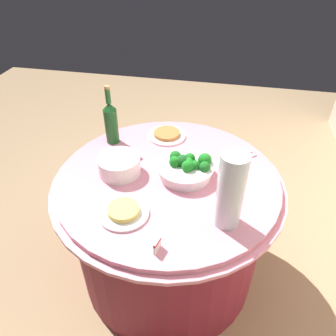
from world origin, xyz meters
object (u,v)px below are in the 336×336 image
plate_stack (119,165)px  wine_bottle (111,122)px  label_placard_front (157,245)px  food_plate_noodles (124,212)px  decorative_fruit_vase (230,194)px  broccoli_bowl (186,167)px  food_plate_peanuts (167,135)px  serving_tongs (242,158)px

plate_stack → wine_bottle: (-0.27, -0.13, 0.08)m
label_placard_front → plate_stack: bearing=-146.0°
wine_bottle → food_plate_noodles: bearing=23.7°
wine_bottle → decorative_fruit_vase: (0.50, 0.67, 0.02)m
decorative_fruit_vase → food_plate_noodles: decorative_fruit_vase is taller
broccoli_bowl → food_plate_peanuts: bearing=-153.5°
plate_stack → wine_bottle: bearing=-154.2°
wine_bottle → food_plate_peanuts: bearing=111.2°
serving_tongs → food_plate_peanuts: (-0.14, -0.43, 0.01)m
wine_bottle → label_placard_front: wine_bottle is taller
label_placard_front → serving_tongs: bearing=156.0°
broccoli_bowl → decorative_fruit_vase: (0.28, 0.21, 0.11)m
food_plate_noodles → food_plate_peanuts: bearing=175.4°
decorative_fruit_vase → label_placard_front: (0.20, -0.25, -0.12)m
food_plate_noodles → food_plate_peanuts: food_plate_noodles is taller
broccoli_bowl → wine_bottle: (-0.22, -0.46, 0.08)m
food_plate_noodles → food_plate_peanuts: (-0.66, 0.05, -0.00)m
decorative_fruit_vase → food_plate_peanuts: size_ratio=1.55×
serving_tongs → food_plate_noodles: (0.52, -0.49, 0.01)m
food_plate_noodles → label_placard_front: 0.25m
decorative_fruit_vase → label_placard_front: size_ratio=6.18×
plate_stack → food_plate_noodles: (0.27, 0.11, -0.03)m
broccoli_bowl → food_plate_peanuts: broccoli_bowl is taller
plate_stack → broccoli_bowl: bearing=98.1°
broccoli_bowl → food_plate_noodles: size_ratio=1.27×
serving_tongs → wine_bottle: bearing=-91.8°
food_plate_noodles → label_placard_front: (0.16, 0.19, 0.02)m
plate_stack → food_plate_noodles: 0.30m
decorative_fruit_vase → broccoli_bowl: bearing=-142.3°
broccoli_bowl → food_plate_noodles: broccoli_bowl is taller
broccoli_bowl → food_plate_noodles: bearing=-34.4°
wine_bottle → decorative_fruit_vase: size_ratio=0.99×
wine_bottle → serving_tongs: bearing=88.2°
decorative_fruit_vase → food_plate_noodles: (0.04, -0.43, -0.14)m
wine_bottle → plate_stack: bearing=25.8°
wine_bottle → serving_tongs: wine_bottle is taller
food_plate_peanuts → label_placard_front: 0.83m
food_plate_noodles → label_placard_front: size_ratio=4.00×
food_plate_noodles → food_plate_peanuts: 0.66m
food_plate_peanuts → label_placard_front: bearing=9.2°
decorative_fruit_vase → serving_tongs: decorative_fruit_vase is taller
broccoli_bowl → food_plate_peanuts: size_ratio=1.27×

